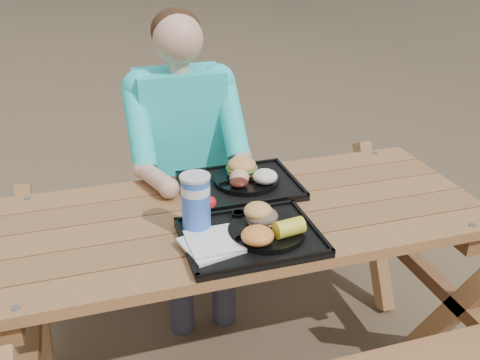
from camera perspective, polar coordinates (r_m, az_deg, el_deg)
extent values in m
cube|color=black|center=(1.79, 1.13, -6.21)|extent=(0.45, 0.35, 0.02)
cube|color=black|center=(2.12, -0.02, -0.69)|extent=(0.45, 0.35, 0.02)
cylinder|color=black|center=(1.79, 2.87, -5.47)|extent=(0.26, 0.26, 0.02)
cylinder|color=black|center=(2.13, 0.67, 0.02)|extent=(0.26, 0.26, 0.02)
cube|color=white|center=(1.73, -3.03, -6.82)|extent=(0.21, 0.21, 0.02)
cylinder|color=blue|center=(1.77, -4.71, -2.62)|extent=(0.10, 0.10, 0.19)
cylinder|color=black|center=(1.87, -0.17, -3.80)|extent=(0.05, 0.05, 0.03)
cylinder|color=orange|center=(1.90, 1.69, -3.18)|extent=(0.05, 0.05, 0.03)
ellipsoid|color=#EE913E|center=(1.70, 1.88, -5.94)|extent=(0.11, 0.11, 0.05)
cube|color=black|center=(2.09, -4.67, -0.85)|extent=(0.05, 0.16, 0.01)
ellipsoid|color=#4C170F|center=(2.05, -0.12, -0.26)|extent=(0.07, 0.07, 0.03)
ellipsoid|color=white|center=(2.07, 2.69, 0.38)|extent=(0.10, 0.10, 0.05)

